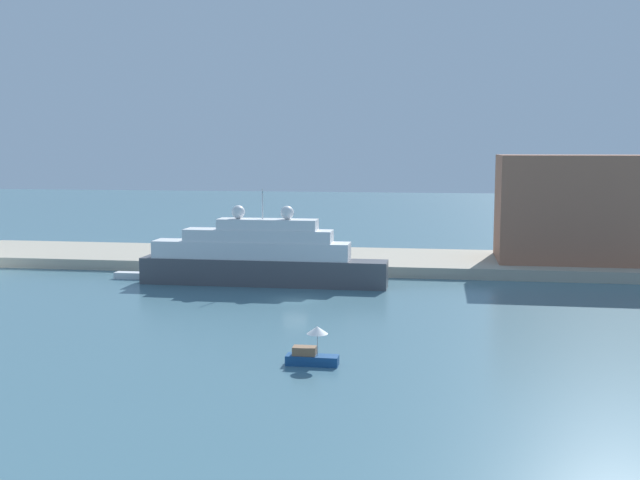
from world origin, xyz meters
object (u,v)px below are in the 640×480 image
object	(u,v)px
harbor_building	(581,208)
mooring_bollard	(375,263)
person_figure	(230,252)
work_barge	(140,276)
parked_car	(191,251)
large_yacht	(260,258)
small_motorboat	(312,351)

from	to	relation	value
harbor_building	mooring_bollard	size ratio (longest dim) A/B	30.20
harbor_building	person_figure	xyz separation A→B (m)	(-46.65, -4.49, -6.25)
work_barge	person_figure	xyz separation A→B (m)	(8.78, 10.25, 1.74)
harbor_building	mooring_bollard	world-z (taller)	harbor_building
work_barge	parked_car	xyz separation A→B (m)	(2.81, 11.43, 1.61)
harbor_building	person_figure	size ratio (longest dim) A/B	13.45
large_yacht	harbor_building	size ratio (longest dim) A/B	1.38
small_motorboat	harbor_building	size ratio (longest dim) A/B	0.19
work_barge	mooring_bollard	distance (m)	29.72
large_yacht	work_barge	size ratio (longest dim) A/B	4.64
harbor_building	person_figure	world-z (taller)	harbor_building
parked_car	harbor_building	bearing A→B (deg)	3.60
work_barge	harbor_building	distance (m)	57.91
person_figure	mooring_bollard	xyz separation A→B (m)	(20.20, -3.77, -0.38)
large_yacht	person_figure	xyz separation A→B (m)	(-7.07, 12.06, -1.12)
parked_car	mooring_bollard	xyz separation A→B (m)	(26.16, -4.95, -0.24)
work_barge	parked_car	distance (m)	11.88
large_yacht	small_motorboat	distance (m)	34.59
small_motorboat	work_barge	size ratio (longest dim) A/B	0.62
small_motorboat	mooring_bollard	size ratio (longest dim) A/B	5.60
work_barge	harbor_building	world-z (taller)	harbor_building
large_yacht	work_barge	world-z (taller)	large_yacht
parked_car	work_barge	bearing A→B (deg)	-103.83
large_yacht	person_figure	bearing A→B (deg)	120.38
person_figure	small_motorboat	bearing A→B (deg)	-67.05
work_barge	person_figure	size ratio (longest dim) A/B	4.00
person_figure	mooring_bollard	distance (m)	20.55
small_motorboat	harbor_building	bearing A→B (deg)	60.42
large_yacht	mooring_bollard	size ratio (longest dim) A/B	41.71
small_motorboat	person_figure	world-z (taller)	person_figure
large_yacht	work_barge	xyz separation A→B (m)	(-15.85, 1.81, -2.87)
person_figure	mooring_bollard	bearing A→B (deg)	-10.57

